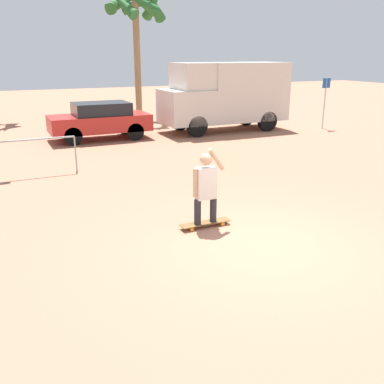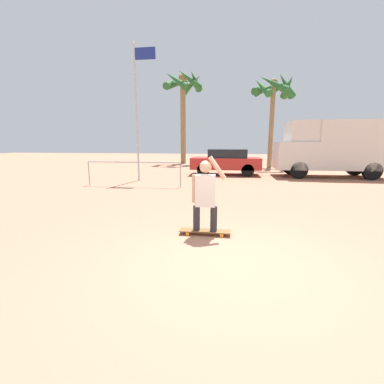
{
  "view_description": "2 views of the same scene",
  "coord_description": "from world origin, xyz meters",
  "px_view_note": "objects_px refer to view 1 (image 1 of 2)",
  "views": [
    {
      "loc": [
        -4.2,
        -6.0,
        3.36
      ],
      "look_at": [
        -0.65,
        1.66,
        0.64
      ],
      "focal_mm": 40.0,
      "sensor_mm": 36.0,
      "label": 1
    },
    {
      "loc": [
        -0.11,
        -3.82,
        1.88
      ],
      "look_at": [
        -0.93,
        2.06,
        0.74
      ],
      "focal_mm": 24.0,
      "sensor_mm": 36.0,
      "label": 2
    }
  ],
  "objects_px": {
    "camper_van": "(226,94)",
    "parked_car_red": "(100,120)",
    "street_sign": "(325,96)",
    "person_skateboarder": "(206,185)",
    "palm_tree_near_van": "(135,10)",
    "skateboard": "(205,223)"
  },
  "relations": [
    {
      "from": "person_skateboarder",
      "to": "street_sign",
      "type": "relative_size",
      "value": 0.66
    },
    {
      "from": "person_skateboarder",
      "to": "skateboard",
      "type": "bearing_deg",
      "value": -0.0
    },
    {
      "from": "skateboard",
      "to": "camper_van",
      "type": "bearing_deg",
      "value": 58.85
    },
    {
      "from": "skateboard",
      "to": "street_sign",
      "type": "distance_m",
      "value": 13.67
    },
    {
      "from": "palm_tree_near_van",
      "to": "street_sign",
      "type": "height_order",
      "value": "palm_tree_near_van"
    },
    {
      "from": "person_skateboarder",
      "to": "parked_car_red",
      "type": "distance_m",
      "value": 10.31
    },
    {
      "from": "skateboard",
      "to": "person_skateboarder",
      "type": "xyz_separation_m",
      "value": [
        -0.0,
        0.0,
        0.83
      ]
    },
    {
      "from": "camper_van",
      "to": "parked_car_red",
      "type": "relative_size",
      "value": 1.43
    },
    {
      "from": "skateboard",
      "to": "palm_tree_near_van",
      "type": "relative_size",
      "value": 0.16
    },
    {
      "from": "camper_van",
      "to": "street_sign",
      "type": "relative_size",
      "value": 2.49
    },
    {
      "from": "parked_car_red",
      "to": "street_sign",
      "type": "bearing_deg",
      "value": -9.52
    },
    {
      "from": "camper_van",
      "to": "street_sign",
      "type": "height_order",
      "value": "camper_van"
    },
    {
      "from": "skateboard",
      "to": "camper_van",
      "type": "height_order",
      "value": "camper_van"
    },
    {
      "from": "person_skateboarder",
      "to": "palm_tree_near_van",
      "type": "distance_m",
      "value": 16.17
    },
    {
      "from": "camper_van",
      "to": "street_sign",
      "type": "xyz_separation_m",
      "value": [
        4.46,
        -1.46,
        -0.16
      ]
    },
    {
      "from": "camper_van",
      "to": "parked_car_red",
      "type": "height_order",
      "value": "camper_van"
    },
    {
      "from": "person_skateboarder",
      "to": "parked_car_red",
      "type": "relative_size",
      "value": 0.38
    },
    {
      "from": "street_sign",
      "to": "skateboard",
      "type": "bearing_deg",
      "value": -140.81
    },
    {
      "from": "person_skateboarder",
      "to": "parked_car_red",
      "type": "height_order",
      "value": "person_skateboarder"
    },
    {
      "from": "person_skateboarder",
      "to": "palm_tree_near_van",
      "type": "xyz_separation_m",
      "value": [
        3.55,
        15.09,
        4.59
      ]
    },
    {
      "from": "skateboard",
      "to": "parked_car_red",
      "type": "distance_m",
      "value": 10.33
    },
    {
      "from": "camper_van",
      "to": "street_sign",
      "type": "distance_m",
      "value": 4.7
    }
  ]
}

